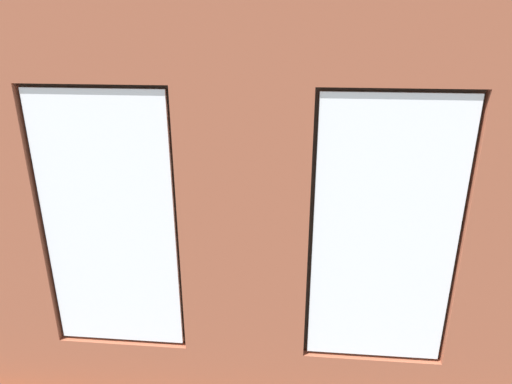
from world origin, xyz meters
The scene contains 20 objects.
ground_plane centered at (0.00, 0.00, -0.05)m, with size 7.29×5.65×0.10m, color brown.
brick_wall_with_windows centered at (0.00, 2.45, 1.79)m, with size 6.69×0.30×3.57m.
white_wall_right centered at (3.30, 0.20, 1.79)m, with size 0.10×4.65×3.57m, color silver.
couch_by_window centered at (0.53, 1.80, 0.33)m, with size 1.90×0.87×0.80m.
couch_left centered at (-2.65, 0.65, 0.33)m, with size 0.90×2.01×0.80m.
coffee_table centered at (0.33, -0.33, 0.37)m, with size 1.36×0.87×0.42m.
cup_ceramic centered at (0.23, -0.20, 0.47)m, with size 0.08×0.08×0.10m, color #4C4C51.
candle_jar centered at (-0.04, -0.48, 0.48)m, with size 0.08×0.08×0.11m, color #B7333D.
table_plant_small centered at (0.33, -0.33, 0.56)m, with size 0.17×0.17×0.26m.
remote_gray centered at (0.50, -0.44, 0.43)m, with size 0.05×0.17×0.02m, color #59595B.
remote_black centered at (0.74, -0.20, 0.43)m, with size 0.05×0.17×0.02m, color black.
media_console centered at (3.00, 0.24, 0.27)m, with size 1.20×0.42×0.54m, color black.
tv_flatscreen centered at (3.00, 0.24, 0.92)m, with size 1.11×0.20×0.75m.
papasan_chair centered at (0.62, -1.57, 0.43)m, with size 1.02×1.02×0.66m.
potted_plant_foreground_right centered at (2.70, -1.78, 0.46)m, with size 0.43×0.43×0.70m.
potted_plant_mid_room_small centered at (-0.94, -0.62, 0.47)m, with size 0.43×0.43×0.68m.
potted_plant_near_tv centered at (2.44, 1.29, 0.79)m, with size 0.86×0.98×1.23m.
potted_plant_by_left_couch centered at (-2.25, -0.80, 0.40)m, with size 0.30×0.30×0.57m.
potted_plant_corner_near_left centered at (-2.80, -1.83, 0.72)m, with size 0.71×0.71×1.07m.
potted_plant_between_couches centered at (-0.87, 1.75, 0.63)m, with size 0.64×0.64×1.02m.
Camera 1 is at (-0.37, 5.44, 3.10)m, focal length 32.00 mm.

